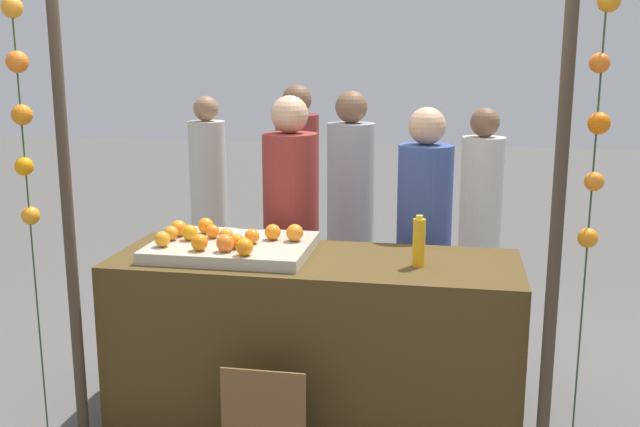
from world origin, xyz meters
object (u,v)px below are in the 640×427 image
Objects in this scene: stall_counter at (315,337)px; orange_1 at (162,239)px; juice_bottle at (419,242)px; chalkboard_sign at (264,422)px; vendor_right at (423,252)px; orange_0 at (245,247)px; vendor_left at (291,241)px.

orange_1 reaches higher than stall_counter.
juice_bottle is at bearing -5.58° from stall_counter.
chalkboard_sign is (-0.13, -0.58, -0.19)m from stall_counter.
juice_bottle is 0.16× the size of vendor_right.
juice_bottle reaches higher than stall_counter.
juice_bottle reaches higher than orange_1.
orange_0 is 0.46m from orange_1.
juice_bottle is (0.53, -0.05, 0.55)m from stall_counter.
orange_1 is 1.29m from juice_bottle.
stall_counter is at bearing -67.57° from vendor_left.
stall_counter is 1.31× the size of vendor_right.
orange_1 is at bearing -175.92° from juice_bottle.
orange_1 is 0.05× the size of vendor_right.
orange_0 is (-0.30, -0.23, 0.53)m from stall_counter.
vendor_left reaches higher than stall_counter.
stall_counter is at bearing 174.42° from juice_bottle.
orange_0 is at bearing -10.65° from orange_1.
orange_1 is (-0.76, -0.14, 0.53)m from stall_counter.
vendor_right is (0.82, 0.89, -0.22)m from orange_0.
vendor_right is (1.28, 0.80, -0.22)m from orange_1.
chalkboard_sign is at bearing -140.83° from juice_bottle.
vendor_left is 1.04× the size of vendor_right.
orange_1 is 0.96m from vendor_left.
vendor_right reaches higher than orange_1.
orange_0 is at bearing -142.82° from stall_counter.
stall_counter is 0.62m from chalkboard_sign.
juice_bottle is at bearing 12.09° from orange_0.
vendor_right reaches higher than stall_counter.
orange_1 is at bearing -120.74° from vendor_left.
juice_bottle is (0.83, 0.18, 0.02)m from orange_0.
orange_0 is at bearing -167.91° from juice_bottle.
orange_1 is 1.05m from chalkboard_sign.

